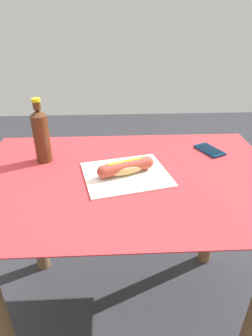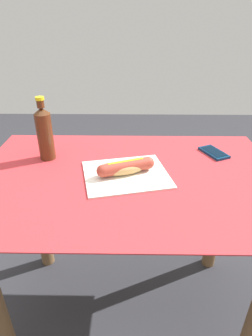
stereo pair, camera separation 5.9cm
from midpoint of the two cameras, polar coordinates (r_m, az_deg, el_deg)
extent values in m
plane|color=#2D2D33|center=(1.58, 1.46, -25.82)|extent=(6.00, 6.00, 0.00)
cylinder|color=brown|center=(1.58, -15.96, -8.61)|extent=(0.07, 0.07, 0.72)
cylinder|color=brown|center=(1.59, 18.92, -8.78)|extent=(0.07, 0.07, 0.72)
cube|color=brown|center=(1.07, 1.95, -2.49)|extent=(1.10, 0.72, 0.03)
cube|color=#B72D33|center=(1.06, 1.96, -1.71)|extent=(1.16, 0.78, 0.00)
cube|color=silver|center=(1.06, 1.60, -1.30)|extent=(0.36, 0.32, 0.01)
ellipsoid|color=tan|center=(1.05, 1.62, -0.05)|extent=(0.18, 0.11, 0.05)
cylinder|color=#A83D2D|center=(1.05, 1.62, 0.22)|extent=(0.18, 0.11, 0.05)
sphere|color=#A83D2D|center=(1.08, 6.03, 1.01)|extent=(0.05, 0.05, 0.05)
sphere|color=#A83D2D|center=(1.02, -3.05, -0.62)|extent=(0.05, 0.05, 0.05)
cube|color=yellow|center=(1.04, 1.64, 1.25)|extent=(0.13, 0.06, 0.00)
cylinder|color=#4C7A2D|center=(1.06, 1.29, 1.03)|extent=(0.14, 0.07, 0.02)
cube|color=#0A2D4C|center=(1.29, 18.51, 2.94)|extent=(0.12, 0.15, 0.01)
cube|color=black|center=(1.29, 18.56, 3.19)|extent=(0.10, 0.12, 0.00)
cylinder|color=#4C2814|center=(1.18, -14.55, 6.09)|extent=(0.06, 0.06, 0.19)
cone|color=#4C2814|center=(1.15, -15.22, 11.05)|extent=(0.06, 0.06, 0.02)
cylinder|color=#4C2814|center=(1.14, -15.39, 12.33)|extent=(0.03, 0.03, 0.03)
cylinder|color=yellow|center=(1.14, -15.53, 13.33)|extent=(0.03, 0.03, 0.01)
camera|label=1|loc=(0.03, -88.38, 0.90)|focal=30.31mm
camera|label=2|loc=(0.03, 91.62, -0.90)|focal=30.31mm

